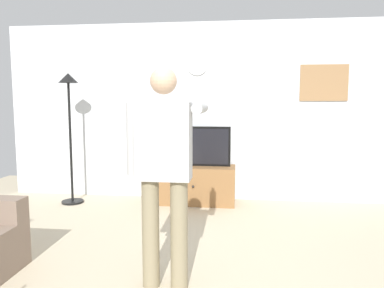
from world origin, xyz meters
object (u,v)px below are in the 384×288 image
Objects in this scene: framed_picture at (324,83)px; floor_lamp at (69,111)px; television at (195,146)px; tv_stand at (195,185)px; wall_clock at (197,65)px; person_standing_nearer_lamp at (165,165)px.

floor_lamp is at bearing -172.21° from framed_picture.
tv_stand is at bearing -90.00° from television.
framed_picture is (1.86, 0.00, -0.27)m from wall_clock.
tv_stand is at bearing 91.04° from person_standing_nearer_lamp.
person_standing_nearer_lamp is (1.87, -2.32, -0.36)m from floor_lamp.
person_standing_nearer_lamp reaches higher than television.
person_standing_nearer_lamp is (0.05, -2.82, -1.04)m from wall_clock.
tv_stand is 1.73× the size of framed_picture.
wall_clock reaches higher than tv_stand.
television is at bearing 91.02° from person_standing_nearer_lamp.
television is at bearing 7.98° from floor_lamp.
framed_picture is (1.86, 0.25, 0.93)m from television.
framed_picture reaches higher than tv_stand.
floor_lamp is at bearing -173.46° from tv_stand.
person_standing_nearer_lamp is at bearing -51.18° from floor_lamp.
tv_stand is 2.14m from floor_lamp.
wall_clock is at bearing 15.30° from floor_lamp.
television is at bearing -90.00° from wall_clock.
person_standing_nearer_lamp is (0.05, -2.58, 0.16)m from television.
framed_picture reaches higher than person_standing_nearer_lamp.
framed_picture is at bearing 0.15° from wall_clock.
framed_picture is 0.38× the size of person_standing_nearer_lamp.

